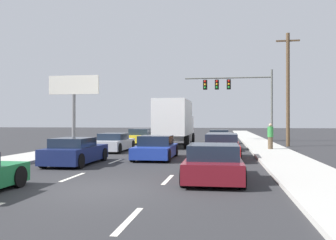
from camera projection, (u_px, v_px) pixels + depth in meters
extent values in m
plane|color=#2B2B2D|center=(187.00, 141.00, 34.95)|extent=(140.00, 140.00, 0.00)
cube|color=#B2AFA8|center=(261.00, 144.00, 28.99)|extent=(2.59, 80.00, 0.14)
cube|color=#B2AFA8|center=(107.00, 143.00, 31.03)|extent=(2.59, 80.00, 0.14)
cube|color=silver|center=(73.00, 177.00, 12.55)|extent=(0.14, 2.00, 0.01)
cube|color=silver|center=(116.00, 161.00, 17.49)|extent=(0.14, 2.00, 0.01)
cube|color=silver|center=(139.00, 152.00, 22.43)|extent=(0.14, 2.00, 0.01)
cube|color=silver|center=(155.00, 147.00, 27.37)|extent=(0.14, 2.00, 0.01)
cube|color=silver|center=(165.00, 143.00, 32.30)|extent=(0.14, 2.00, 0.01)
cube|color=silver|center=(173.00, 140.00, 37.24)|extent=(0.14, 2.00, 0.01)
cube|color=silver|center=(179.00, 138.00, 42.18)|extent=(0.14, 2.00, 0.01)
cube|color=silver|center=(184.00, 136.00, 47.12)|extent=(0.14, 2.00, 0.01)
cube|color=silver|center=(188.00, 135.00, 52.06)|extent=(0.14, 2.00, 0.01)
cube|color=silver|center=(191.00, 133.00, 57.00)|extent=(0.14, 2.00, 0.01)
cube|color=silver|center=(129.00, 220.00, 7.08)|extent=(0.14, 2.00, 0.01)
cube|color=silver|center=(168.00, 179.00, 12.02)|extent=(0.14, 2.00, 0.01)
cube|color=silver|center=(184.00, 162.00, 16.96)|extent=(0.14, 2.00, 0.01)
cube|color=silver|center=(193.00, 153.00, 21.90)|extent=(0.14, 2.00, 0.01)
cube|color=silver|center=(199.00, 147.00, 26.84)|extent=(0.14, 2.00, 0.01)
cube|color=silver|center=(203.00, 143.00, 31.77)|extent=(0.14, 2.00, 0.01)
cube|color=silver|center=(206.00, 140.00, 36.71)|extent=(0.14, 2.00, 0.01)
cube|color=silver|center=(208.00, 138.00, 41.65)|extent=(0.14, 2.00, 0.01)
cube|color=silver|center=(210.00, 136.00, 46.59)|extent=(0.14, 2.00, 0.01)
cube|color=silver|center=(211.00, 135.00, 51.53)|extent=(0.14, 2.00, 0.01)
cube|color=silver|center=(212.00, 134.00, 56.47)|extent=(0.14, 2.00, 0.01)
cube|color=yellow|center=(142.00, 138.00, 31.47)|extent=(1.91, 4.32, 0.65)
cube|color=#192333|center=(141.00, 132.00, 31.14)|extent=(1.66, 2.25, 0.53)
cylinder|color=black|center=(137.00, 139.00, 33.19)|extent=(0.23, 0.64, 0.64)
cylinder|color=black|center=(155.00, 139.00, 32.90)|extent=(0.23, 0.64, 0.64)
cylinder|color=black|center=(127.00, 141.00, 30.03)|extent=(0.23, 0.64, 0.64)
cylinder|color=black|center=(147.00, 141.00, 29.74)|extent=(0.23, 0.64, 0.64)
cube|color=#B7BABF|center=(114.00, 144.00, 23.37)|extent=(1.79, 4.41, 0.62)
cube|color=#192333|center=(114.00, 136.00, 23.26)|extent=(1.55, 2.09, 0.43)
cylinder|color=black|center=(110.00, 145.00, 25.12)|extent=(0.23, 0.64, 0.64)
cylinder|color=black|center=(132.00, 145.00, 24.88)|extent=(0.23, 0.64, 0.64)
cylinder|color=black|center=(93.00, 148.00, 21.86)|extent=(0.23, 0.64, 0.64)
cylinder|color=black|center=(119.00, 148.00, 21.62)|extent=(0.23, 0.64, 0.64)
cube|color=#141E4C|center=(76.00, 154.00, 16.36)|extent=(1.78, 4.15, 0.67)
cube|color=#192333|center=(73.00, 142.00, 16.05)|extent=(1.55, 1.94, 0.41)
cylinder|color=black|center=(73.00, 154.00, 17.98)|extent=(0.23, 0.64, 0.64)
cylinder|color=black|center=(103.00, 154.00, 17.74)|extent=(0.23, 0.64, 0.64)
cylinder|color=black|center=(43.00, 160.00, 14.98)|extent=(0.23, 0.64, 0.64)
cylinder|color=black|center=(80.00, 161.00, 14.74)|extent=(0.23, 0.64, 0.64)
cylinder|color=black|center=(18.00, 177.00, 10.60)|extent=(0.22, 0.64, 0.64)
cube|color=white|center=(173.00, 117.00, 26.86)|extent=(2.35, 5.51, 2.61)
cube|color=red|center=(168.00, 115.00, 24.16)|extent=(2.10, 0.05, 0.36)
cube|color=white|center=(180.00, 128.00, 30.69)|extent=(2.25, 2.25, 2.10)
cylinder|color=black|center=(167.00, 138.00, 30.86)|extent=(0.30, 0.96, 0.96)
cylinder|color=black|center=(192.00, 139.00, 30.51)|extent=(0.30, 0.96, 0.96)
cylinder|color=black|center=(156.00, 142.00, 25.94)|extent=(0.30, 0.96, 0.96)
cylinder|color=black|center=(187.00, 142.00, 25.60)|extent=(0.30, 0.96, 0.96)
cube|color=#1E389E|center=(156.00, 151.00, 18.60)|extent=(1.90, 4.09, 0.56)
cube|color=#192333|center=(156.00, 141.00, 18.66)|extent=(1.65, 1.85, 0.52)
cylinder|color=black|center=(145.00, 150.00, 20.19)|extent=(0.23, 0.64, 0.64)
cylinder|color=black|center=(176.00, 151.00, 19.94)|extent=(0.23, 0.64, 0.64)
cylinder|color=black|center=(133.00, 155.00, 17.26)|extent=(0.23, 0.64, 0.64)
cylinder|color=black|center=(168.00, 156.00, 17.01)|extent=(0.23, 0.64, 0.64)
cube|color=orange|center=(219.00, 139.00, 31.47)|extent=(1.85, 4.23, 0.56)
cube|color=#192333|center=(219.00, 133.00, 31.23)|extent=(1.61, 1.80, 0.51)
cylinder|color=black|center=(211.00, 139.00, 33.14)|extent=(0.23, 0.64, 0.64)
cylinder|color=black|center=(229.00, 139.00, 32.86)|extent=(0.23, 0.64, 0.64)
cylinder|color=black|center=(209.00, 141.00, 30.07)|extent=(0.23, 0.64, 0.64)
cylinder|color=black|center=(229.00, 141.00, 29.79)|extent=(0.23, 0.64, 0.64)
cube|color=black|center=(220.00, 143.00, 24.74)|extent=(1.84, 4.03, 0.58)
cube|color=#192333|center=(220.00, 136.00, 24.65)|extent=(1.61, 1.87, 0.47)
cylinder|color=black|center=(209.00, 143.00, 26.32)|extent=(0.22, 0.64, 0.64)
cylinder|color=black|center=(232.00, 144.00, 26.04)|extent=(0.22, 0.64, 0.64)
cylinder|color=black|center=(207.00, 146.00, 23.43)|extent=(0.22, 0.64, 0.64)
cylinder|color=black|center=(233.00, 147.00, 23.15)|extent=(0.22, 0.64, 0.64)
cube|color=red|center=(222.00, 150.00, 18.60)|extent=(1.87, 4.61, 0.67)
cube|color=#192333|center=(222.00, 139.00, 18.59)|extent=(1.63, 2.32, 0.51)
cylinder|color=black|center=(207.00, 150.00, 20.46)|extent=(0.23, 0.64, 0.64)
cylinder|color=black|center=(237.00, 150.00, 20.18)|extent=(0.23, 0.64, 0.64)
cylinder|color=black|center=(203.00, 156.00, 17.02)|extent=(0.23, 0.64, 0.64)
cylinder|color=black|center=(239.00, 156.00, 16.74)|extent=(0.23, 0.64, 0.64)
cube|color=maroon|center=(214.00, 167.00, 11.98)|extent=(1.88, 4.11, 0.60)
cube|color=#192333|center=(213.00, 152.00, 11.69)|extent=(1.64, 1.98, 0.48)
cylinder|color=black|center=(192.00, 165.00, 13.58)|extent=(0.23, 0.64, 0.64)
cylinder|color=black|center=(237.00, 165.00, 13.33)|extent=(0.23, 0.64, 0.64)
cylinder|color=black|center=(184.00, 177.00, 10.62)|extent=(0.23, 0.64, 0.64)
cylinder|color=black|center=(242.00, 178.00, 10.38)|extent=(0.23, 0.64, 0.64)
cylinder|color=#595B56|center=(272.00, 106.00, 34.40)|extent=(0.20, 0.20, 6.98)
cylinder|color=#595B56|center=(228.00, 78.00, 35.06)|extent=(8.43, 0.14, 0.14)
cube|color=black|center=(229.00, 84.00, 35.05)|extent=(0.40, 0.56, 0.95)
sphere|color=red|center=(229.00, 81.00, 34.74)|extent=(0.20, 0.20, 0.20)
sphere|color=orange|center=(229.00, 84.00, 34.74)|extent=(0.20, 0.20, 0.20)
sphere|color=green|center=(229.00, 87.00, 34.74)|extent=(0.20, 0.20, 0.20)
cube|color=black|center=(217.00, 85.00, 35.23)|extent=(0.40, 0.56, 0.95)
sphere|color=red|center=(217.00, 81.00, 34.92)|extent=(0.20, 0.20, 0.20)
sphere|color=orange|center=(217.00, 84.00, 34.92)|extent=(0.20, 0.20, 0.20)
sphere|color=green|center=(217.00, 87.00, 34.92)|extent=(0.20, 0.20, 0.20)
cube|color=black|center=(205.00, 85.00, 35.41)|extent=(0.40, 0.56, 0.95)
sphere|color=red|center=(205.00, 81.00, 35.10)|extent=(0.20, 0.20, 0.20)
sphere|color=orange|center=(205.00, 84.00, 35.10)|extent=(0.20, 0.20, 0.20)
sphere|color=green|center=(205.00, 88.00, 35.10)|extent=(0.20, 0.20, 0.20)
cylinder|color=brown|center=(288.00, 90.00, 27.85)|extent=(0.28, 0.28, 8.89)
cube|color=brown|center=(288.00, 41.00, 27.86)|extent=(1.80, 0.12, 0.12)
cylinder|color=slate|center=(74.00, 118.00, 35.33)|extent=(0.36, 0.36, 4.65)
cube|color=silver|center=(74.00, 85.00, 35.34)|extent=(5.19, 0.20, 1.87)
cylinder|color=brown|center=(270.00, 143.00, 23.48)|extent=(0.32, 0.32, 0.79)
cylinder|color=#338C3F|center=(270.00, 132.00, 23.48)|extent=(0.38, 0.38, 0.69)
sphere|color=tan|center=(270.00, 125.00, 23.48)|extent=(0.21, 0.21, 0.21)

